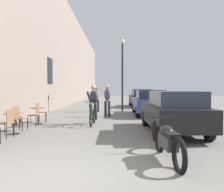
# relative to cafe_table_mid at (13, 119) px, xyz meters

# --- Properties ---
(ground_plane) EXTENTS (88.00, 88.00, 0.00)m
(ground_plane) POSITION_rel_cafe_table_mid_xyz_m (2.34, -3.83, -0.52)
(ground_plane) COLOR slate
(building_facade_left) EXTENTS (0.54, 68.00, 9.49)m
(building_facade_left) POSITION_rel_cafe_table_mid_xyz_m (-1.11, 10.16, 4.22)
(building_facade_left) COLOR gray
(building_facade_left) RESTS_ON ground_plane
(cafe_table_mid) EXTENTS (0.64, 0.64, 0.72)m
(cafe_table_mid) POSITION_rel_cafe_table_mid_xyz_m (0.00, 0.00, 0.00)
(cafe_table_mid) COLOR black
(cafe_table_mid) RESTS_ON ground_plane
(cafe_chair_mid_toward_street) EXTENTS (0.46, 0.46, 0.89)m
(cafe_chair_mid_toward_street) POSITION_rel_cafe_table_mid_xyz_m (0.07, -0.60, -0.00)
(cafe_chair_mid_toward_street) COLOR black
(cafe_chair_mid_toward_street) RESTS_ON ground_plane
(cafe_chair_mid_toward_wall) EXTENTS (0.45, 0.45, 0.89)m
(cafe_chair_mid_toward_wall) POSITION_rel_cafe_table_mid_xyz_m (-0.07, 0.64, -0.00)
(cafe_chair_mid_toward_wall) COLOR black
(cafe_chair_mid_toward_wall) RESTS_ON ground_plane
(cafe_table_far) EXTENTS (0.64, 0.64, 0.72)m
(cafe_table_far) POSITION_rel_cafe_table_mid_xyz_m (0.11, 2.19, 0.00)
(cafe_table_far) COLOR black
(cafe_table_far) RESTS_ON ground_plane
(cafe_chair_far_toward_street) EXTENTS (0.38, 0.38, 0.89)m
(cafe_chair_far_toward_street) POSITION_rel_cafe_table_mid_xyz_m (0.19, 1.61, -0.00)
(cafe_chair_far_toward_street) COLOR black
(cafe_chair_far_toward_street) RESTS_ON ground_plane
(cafe_chair_far_toward_wall) EXTENTS (0.44, 0.44, 0.89)m
(cafe_chair_far_toward_wall) POSITION_rel_cafe_table_mid_xyz_m (0.03, 2.80, -0.00)
(cafe_chair_far_toward_wall) COLOR black
(cafe_chair_far_toward_wall) RESTS_ON ground_plane
(cyclist_on_bicycle) EXTENTS (0.52, 1.76, 1.74)m
(cyclist_on_bicycle) POSITION_rel_cafe_table_mid_xyz_m (2.51, 2.17, 0.29)
(cyclist_on_bicycle) COLOR black
(cyclist_on_bicycle) RESTS_ON ground_plane
(pedestrian_near) EXTENTS (0.36, 0.27, 1.77)m
(pedestrian_near) POSITION_rel_cafe_table_mid_xyz_m (3.04, 4.94, 0.48)
(pedestrian_near) COLOR #26262D
(pedestrian_near) RESTS_ON ground_plane
(pedestrian_mid) EXTENTS (0.36, 0.27, 1.67)m
(pedestrian_mid) POSITION_rel_cafe_table_mid_xyz_m (2.27, 7.48, 0.42)
(pedestrian_mid) COLOR #26262D
(pedestrian_mid) RESTS_ON ground_plane
(street_lamp) EXTENTS (0.32, 0.32, 4.90)m
(street_lamp) POSITION_rel_cafe_table_mid_xyz_m (3.98, 8.05, 2.59)
(street_lamp) COLOR black
(street_lamp) RESTS_ON ground_plane
(parked_car_nearest) EXTENTS (1.76, 4.13, 1.46)m
(parked_car_nearest) POSITION_rel_cafe_table_mid_xyz_m (5.47, 0.30, 0.24)
(parked_car_nearest) COLOR black
(parked_car_nearest) RESTS_ON ground_plane
(parked_car_second) EXTENTS (1.82, 4.17, 1.47)m
(parked_car_second) POSITION_rel_cafe_table_mid_xyz_m (5.47, 5.75, 0.24)
(parked_car_second) COLOR #384C84
(parked_car_second) RESTS_ON ground_plane
(parked_car_third) EXTENTS (1.80, 4.22, 1.50)m
(parked_car_third) POSITION_rel_cafe_table_mid_xyz_m (5.69, 11.85, 0.26)
(parked_car_third) COLOR black
(parked_car_third) RESTS_ON ground_plane
(parked_motorcycle) EXTENTS (0.62, 2.15, 0.92)m
(parked_motorcycle) POSITION_rel_cafe_table_mid_xyz_m (4.59, -2.81, -0.12)
(parked_motorcycle) COLOR black
(parked_motorcycle) RESTS_ON ground_plane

